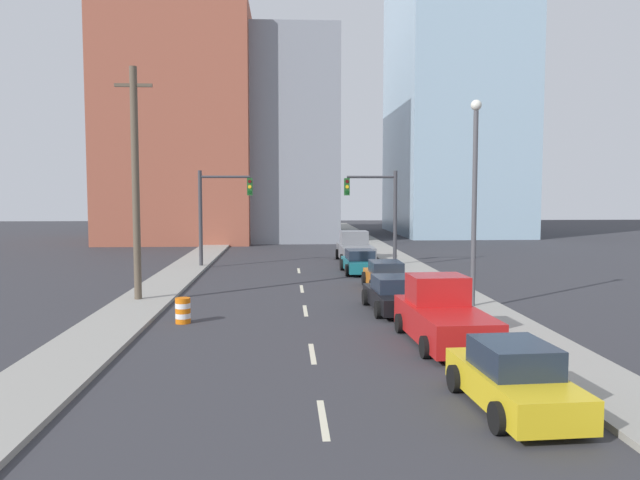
{
  "coord_description": "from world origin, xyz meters",
  "views": [
    {
      "loc": [
        -0.78,
        -4.39,
        4.89
      ],
      "look_at": [
        1.1,
        29.96,
        2.2
      ],
      "focal_mm": 35.0,
      "sensor_mm": 36.0,
      "label": 1
    }
  ],
  "objects_px": {
    "utility_pole_left_mid": "(136,183)",
    "sedan_yellow": "(513,379)",
    "traffic_signal_left": "(215,206)",
    "traffic_barrel": "(183,311)",
    "sedan_teal": "(360,262)",
    "sedan_orange": "(386,276)",
    "street_lamp": "(475,190)",
    "pickup_truck_red": "(443,316)",
    "traffic_signal_right": "(381,206)",
    "sedan_black": "(395,295)",
    "pickup_truck_gray": "(355,249)"
  },
  "relations": [
    {
      "from": "traffic_signal_left",
      "to": "sedan_orange",
      "type": "height_order",
      "value": "traffic_signal_left"
    },
    {
      "from": "sedan_orange",
      "to": "sedan_teal",
      "type": "relative_size",
      "value": 1.07
    },
    {
      "from": "street_lamp",
      "to": "sedan_black",
      "type": "height_order",
      "value": "street_lamp"
    },
    {
      "from": "utility_pole_left_mid",
      "to": "sedan_orange",
      "type": "xyz_separation_m",
      "value": [
        11.49,
        3.08,
        -4.59
      ]
    },
    {
      "from": "sedan_yellow",
      "to": "utility_pole_left_mid",
      "type": "bearing_deg",
      "value": 125.96
    },
    {
      "from": "sedan_black",
      "to": "traffic_signal_right",
      "type": "bearing_deg",
      "value": 80.65
    },
    {
      "from": "traffic_barrel",
      "to": "pickup_truck_gray",
      "type": "bearing_deg",
      "value": 66.67
    },
    {
      "from": "street_lamp",
      "to": "sedan_teal",
      "type": "xyz_separation_m",
      "value": [
        -3.3,
        11.73,
        -4.32
      ]
    },
    {
      "from": "pickup_truck_red",
      "to": "sedan_teal",
      "type": "relative_size",
      "value": 1.24
    },
    {
      "from": "traffic_signal_right",
      "to": "pickup_truck_gray",
      "type": "xyz_separation_m",
      "value": [
        -1.32,
        3.18,
        -3.1
      ]
    },
    {
      "from": "sedan_yellow",
      "to": "sedan_orange",
      "type": "distance_m",
      "value": 17.23
    },
    {
      "from": "traffic_barrel",
      "to": "sedan_black",
      "type": "bearing_deg",
      "value": 13.17
    },
    {
      "from": "traffic_signal_right",
      "to": "sedan_teal",
      "type": "bearing_deg",
      "value": -119.16
    },
    {
      "from": "utility_pole_left_mid",
      "to": "traffic_signal_right",
      "type": "bearing_deg",
      "value": 44.51
    },
    {
      "from": "sedan_teal",
      "to": "street_lamp",
      "type": "bearing_deg",
      "value": -75.74
    },
    {
      "from": "traffic_signal_left",
      "to": "utility_pole_left_mid",
      "type": "bearing_deg",
      "value": -99.16
    },
    {
      "from": "traffic_barrel",
      "to": "pickup_truck_red",
      "type": "height_order",
      "value": "pickup_truck_red"
    },
    {
      "from": "utility_pole_left_mid",
      "to": "sedan_black",
      "type": "distance_m",
      "value": 12.15
    },
    {
      "from": "sedan_orange",
      "to": "utility_pole_left_mid",
      "type": "bearing_deg",
      "value": -165.21
    },
    {
      "from": "traffic_barrel",
      "to": "pickup_truck_red",
      "type": "bearing_deg",
      "value": -21.23
    },
    {
      "from": "street_lamp",
      "to": "pickup_truck_red",
      "type": "height_order",
      "value": "street_lamp"
    },
    {
      "from": "traffic_signal_left",
      "to": "traffic_barrel",
      "type": "xyz_separation_m",
      "value": [
        0.67,
        -16.92,
        -3.48
      ]
    },
    {
      "from": "sedan_yellow",
      "to": "sedan_black",
      "type": "distance_m",
      "value": 11.64
    },
    {
      "from": "utility_pole_left_mid",
      "to": "traffic_signal_left",
      "type": "bearing_deg",
      "value": 80.84
    },
    {
      "from": "traffic_barrel",
      "to": "traffic_signal_left",
      "type": "bearing_deg",
      "value": 92.28
    },
    {
      "from": "sedan_black",
      "to": "sedan_teal",
      "type": "xyz_separation_m",
      "value": [
        -0.02,
        11.89,
        -0.01
      ]
    },
    {
      "from": "sedan_yellow",
      "to": "traffic_signal_left",
      "type": "bearing_deg",
      "value": 106.45
    },
    {
      "from": "traffic_signal_right",
      "to": "utility_pole_left_mid",
      "type": "relative_size",
      "value": 0.61
    },
    {
      "from": "sedan_teal",
      "to": "utility_pole_left_mid",
      "type": "bearing_deg",
      "value": -140.92
    },
    {
      "from": "utility_pole_left_mid",
      "to": "sedan_yellow",
      "type": "bearing_deg",
      "value": -50.66
    },
    {
      "from": "street_lamp",
      "to": "pickup_truck_gray",
      "type": "bearing_deg",
      "value": 99.13
    },
    {
      "from": "traffic_signal_right",
      "to": "traffic_barrel",
      "type": "distance_m",
      "value": 19.95
    },
    {
      "from": "utility_pole_left_mid",
      "to": "pickup_truck_gray",
      "type": "height_order",
      "value": "utility_pole_left_mid"
    },
    {
      "from": "utility_pole_left_mid",
      "to": "sedan_yellow",
      "type": "relative_size",
      "value": 2.32
    },
    {
      "from": "traffic_signal_left",
      "to": "traffic_barrel",
      "type": "height_order",
      "value": "traffic_signal_left"
    },
    {
      "from": "traffic_signal_right",
      "to": "traffic_barrel",
      "type": "xyz_separation_m",
      "value": [
        -9.98,
        -16.92,
        -3.48
      ]
    },
    {
      "from": "traffic_signal_right",
      "to": "sedan_orange",
      "type": "xyz_separation_m",
      "value": [
        -1.18,
        -9.37,
        -3.3
      ]
    },
    {
      "from": "sedan_black",
      "to": "street_lamp",
      "type": "bearing_deg",
      "value": -0.15
    },
    {
      "from": "traffic_barrel",
      "to": "pickup_truck_gray",
      "type": "distance_m",
      "value": 21.89
    },
    {
      "from": "traffic_signal_left",
      "to": "pickup_truck_red",
      "type": "relative_size",
      "value": 1.14
    },
    {
      "from": "traffic_barrel",
      "to": "pickup_truck_red",
      "type": "xyz_separation_m",
      "value": [
        8.89,
        -3.45,
        0.38
      ]
    },
    {
      "from": "pickup_truck_red",
      "to": "sedan_teal",
      "type": "xyz_separation_m",
      "value": [
        -0.64,
        17.28,
        -0.21
      ]
    },
    {
      "from": "traffic_signal_right",
      "to": "utility_pole_left_mid",
      "type": "bearing_deg",
      "value": -135.49
    },
    {
      "from": "street_lamp",
      "to": "pickup_truck_red",
      "type": "relative_size",
      "value": 1.58
    },
    {
      "from": "sedan_yellow",
      "to": "traffic_signal_right",
      "type": "bearing_deg",
      "value": 84.33
    },
    {
      "from": "sedan_yellow",
      "to": "sedan_teal",
      "type": "bearing_deg",
      "value": 88.24
    },
    {
      "from": "pickup_truck_red",
      "to": "pickup_truck_gray",
      "type": "height_order",
      "value": "pickup_truck_red"
    },
    {
      "from": "traffic_signal_right",
      "to": "street_lamp",
      "type": "xyz_separation_m",
      "value": [
        1.58,
        -14.83,
        1.01
      ]
    },
    {
      "from": "traffic_signal_right",
      "to": "street_lamp",
      "type": "distance_m",
      "value": 14.95
    },
    {
      "from": "traffic_signal_right",
      "to": "traffic_signal_left",
      "type": "bearing_deg",
      "value": 180.0
    }
  ]
}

